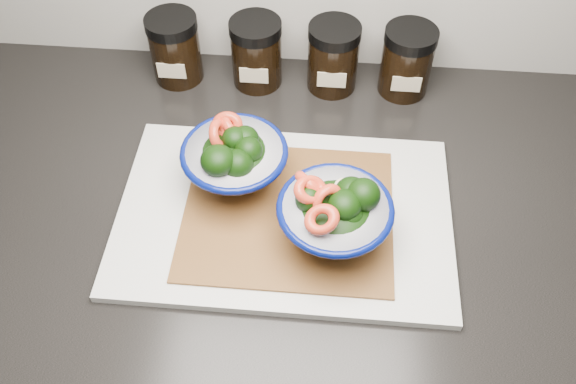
# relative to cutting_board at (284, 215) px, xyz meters

# --- Properties ---
(cabinet) EXTENTS (3.43, 0.58, 0.86)m
(cabinet) POSITION_rel_cutting_board_xyz_m (0.09, 0.04, -0.48)
(cabinet) COLOR black
(cabinet) RESTS_ON ground
(countertop) EXTENTS (3.50, 0.60, 0.04)m
(countertop) POSITION_rel_cutting_board_xyz_m (0.09, 0.04, -0.03)
(countertop) COLOR black
(countertop) RESTS_ON cabinet
(cutting_board) EXTENTS (0.45, 0.30, 0.01)m
(cutting_board) POSITION_rel_cutting_board_xyz_m (0.00, 0.00, 0.00)
(cutting_board) COLOR silver
(cutting_board) RESTS_ON countertop
(bamboo_mat) EXTENTS (0.28, 0.24, 0.00)m
(bamboo_mat) POSITION_rel_cutting_board_xyz_m (0.01, -0.00, 0.01)
(bamboo_mat) COLOR brown
(bamboo_mat) RESTS_ON cutting_board
(bowl_left) EXTENTS (0.14, 0.14, 0.11)m
(bowl_left) POSITION_rel_cutting_board_xyz_m (-0.07, 0.04, 0.06)
(bowl_left) COLOR white
(bowl_left) RESTS_ON bamboo_mat
(bowl_right) EXTENTS (0.15, 0.15, 0.11)m
(bowl_right) POSITION_rel_cutting_board_xyz_m (0.07, -0.04, 0.06)
(bowl_right) COLOR white
(bowl_right) RESTS_ON bamboo_mat
(spice_jar_a) EXTENTS (0.08, 0.08, 0.11)m
(spice_jar_a) POSITION_rel_cutting_board_xyz_m (-0.20, 0.28, 0.05)
(spice_jar_a) COLOR black
(spice_jar_a) RESTS_ON countertop
(spice_jar_b) EXTENTS (0.08, 0.08, 0.11)m
(spice_jar_b) POSITION_rel_cutting_board_xyz_m (-0.07, 0.28, 0.05)
(spice_jar_b) COLOR black
(spice_jar_b) RESTS_ON countertop
(spice_jar_c) EXTENTS (0.08, 0.08, 0.11)m
(spice_jar_c) POSITION_rel_cutting_board_xyz_m (0.05, 0.28, 0.05)
(spice_jar_c) COLOR black
(spice_jar_c) RESTS_ON countertop
(spice_jar_d) EXTENTS (0.08, 0.08, 0.11)m
(spice_jar_d) POSITION_rel_cutting_board_xyz_m (0.17, 0.28, 0.05)
(spice_jar_d) COLOR black
(spice_jar_d) RESTS_ON countertop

